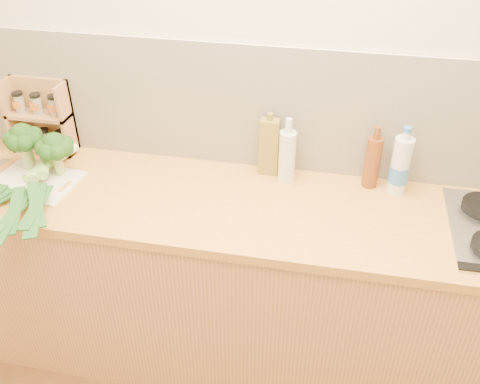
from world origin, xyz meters
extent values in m
plane|color=beige|center=(0.00, 1.50, 1.30)|extent=(3.50, 0.00, 3.50)
cube|color=silver|center=(0.00, 1.49, 1.17)|extent=(3.20, 0.02, 0.54)
cube|color=tan|center=(0.00, 1.20, 0.43)|extent=(3.20, 0.60, 0.86)
cube|color=gold|center=(0.00, 1.20, 0.88)|extent=(3.20, 0.62, 0.04)
cube|color=white|center=(-0.93, 1.17, 0.91)|extent=(0.38, 0.30, 0.01)
cylinder|color=#99AE65|center=(-1.00, 1.25, 0.96)|extent=(0.05, 0.05, 0.10)
sphere|color=#16360E|center=(-1.00, 1.25, 1.07)|extent=(0.10, 0.10, 0.10)
sphere|color=#16360E|center=(-0.96, 1.25, 1.06)|extent=(0.07, 0.07, 0.07)
sphere|color=#16360E|center=(-0.97, 1.29, 1.06)|extent=(0.07, 0.07, 0.07)
sphere|color=#16360E|center=(-1.01, 1.30, 1.06)|extent=(0.07, 0.07, 0.07)
sphere|color=#16360E|center=(-1.04, 1.27, 1.06)|extent=(0.07, 0.07, 0.07)
sphere|color=#16360E|center=(-1.04, 1.23, 1.06)|extent=(0.07, 0.07, 0.07)
sphere|color=#16360E|center=(-1.01, 1.21, 1.06)|extent=(0.07, 0.07, 0.07)
sphere|color=#16360E|center=(-0.97, 1.22, 1.06)|extent=(0.07, 0.07, 0.07)
cylinder|color=#99AE65|center=(-0.85, 1.24, 0.95)|extent=(0.04, 0.04, 0.08)
sphere|color=#16360E|center=(-0.85, 1.24, 1.05)|extent=(0.10, 0.10, 0.10)
sphere|color=#16360E|center=(-0.81, 1.24, 1.04)|extent=(0.07, 0.07, 0.07)
sphere|color=#16360E|center=(-0.83, 1.28, 1.04)|extent=(0.07, 0.07, 0.07)
sphere|color=#16360E|center=(-0.86, 1.28, 1.04)|extent=(0.07, 0.07, 0.07)
sphere|color=#16360E|center=(-0.89, 1.26, 1.04)|extent=(0.07, 0.07, 0.07)
sphere|color=#16360E|center=(-0.89, 1.22, 1.04)|extent=(0.07, 0.07, 0.07)
sphere|color=#16360E|center=(-0.86, 1.20, 1.04)|extent=(0.07, 0.07, 0.07)
sphere|color=#16360E|center=(-0.83, 1.21, 1.04)|extent=(0.07, 0.07, 0.07)
cylinder|color=white|center=(-0.89, 1.36, 0.93)|extent=(0.08, 0.14, 0.04)
cylinder|color=#8FC763|center=(-0.93, 1.22, 0.93)|extent=(0.09, 0.17, 0.04)
cylinder|color=white|center=(-0.94, 1.32, 0.95)|extent=(0.06, 0.12, 0.04)
cylinder|color=#8FC763|center=(-0.92, 1.19, 0.95)|extent=(0.07, 0.15, 0.04)
cube|color=#1D481A|center=(-0.86, 0.90, 0.95)|extent=(0.05, 0.30, 0.02)
cube|color=#1D481A|center=(-0.86, 0.88, 0.95)|extent=(0.11, 0.34, 0.01)
cube|color=#1D481A|center=(-0.87, 0.91, 0.95)|extent=(0.15, 0.28, 0.02)
cylinder|color=white|center=(-0.93, 1.30, 0.97)|extent=(0.08, 0.11, 0.04)
cylinder|color=#8FC763|center=(-0.89, 1.19, 0.97)|extent=(0.09, 0.14, 0.04)
cube|color=#1D481A|center=(-0.79, 0.93, 0.97)|extent=(0.11, 0.30, 0.02)
cube|color=#1D481A|center=(-0.78, 0.91, 0.97)|extent=(0.17, 0.33, 0.01)
cube|color=#1D481A|center=(-0.79, 0.94, 0.97)|extent=(0.19, 0.26, 0.02)
cube|color=#B8814F|center=(-1.02, 1.47, 1.07)|extent=(0.28, 0.02, 0.34)
cube|color=#B8814F|center=(-1.02, 1.43, 0.91)|extent=(0.28, 0.11, 0.02)
cube|color=#B8814F|center=(-1.02, 1.43, 1.08)|extent=(0.28, 0.11, 0.02)
cube|color=#B8814F|center=(-1.15, 1.43, 1.07)|extent=(0.02, 0.11, 0.34)
cube|color=#B8814F|center=(-0.89, 1.43, 1.07)|extent=(0.02, 0.11, 0.34)
cylinder|color=gray|center=(-1.10, 1.43, 0.96)|extent=(0.04, 0.04, 0.08)
cylinder|color=gray|center=(-1.02, 1.43, 0.96)|extent=(0.04, 0.04, 0.08)
cylinder|color=gray|center=(-0.93, 1.43, 0.96)|extent=(0.04, 0.04, 0.08)
cylinder|color=gray|center=(-1.10, 1.43, 1.13)|extent=(0.04, 0.04, 0.08)
cylinder|color=gray|center=(-1.02, 1.43, 1.13)|extent=(0.04, 0.04, 0.08)
cylinder|color=gray|center=(-0.93, 1.43, 1.13)|extent=(0.04, 0.04, 0.08)
cube|color=olive|center=(0.01, 1.44, 1.03)|extent=(0.08, 0.05, 0.25)
cylinder|color=olive|center=(0.01, 1.44, 1.17)|extent=(0.02, 0.02, 0.03)
cylinder|color=silver|center=(0.09, 1.40, 1.01)|extent=(0.07, 0.07, 0.23)
cylinder|color=silver|center=(0.09, 1.40, 1.16)|extent=(0.03, 0.03, 0.06)
cylinder|color=brown|center=(0.43, 1.42, 1.01)|extent=(0.06, 0.06, 0.22)
cylinder|color=brown|center=(0.43, 1.42, 1.15)|extent=(0.03, 0.03, 0.05)
cylinder|color=silver|center=(0.54, 1.40, 1.02)|extent=(0.08, 0.08, 0.24)
cylinder|color=silver|center=(0.54, 1.40, 1.16)|extent=(0.03, 0.03, 0.03)
cylinder|color=#326CBE|center=(0.54, 1.40, 0.99)|extent=(0.08, 0.08, 0.07)
camera|label=1|loc=(0.27, -0.48, 2.15)|focal=40.00mm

